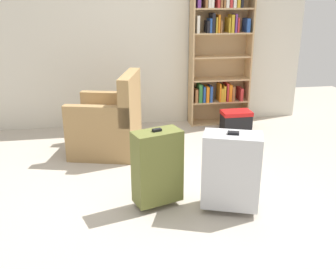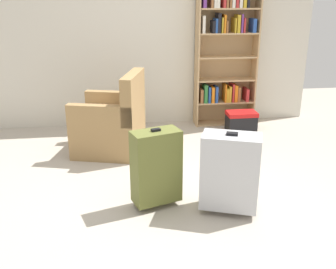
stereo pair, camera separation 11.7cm
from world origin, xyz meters
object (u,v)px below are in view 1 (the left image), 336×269
bookshelf (219,52)px  mug (154,143)px  armchair (109,125)px  suitcase_silver (231,170)px  storage_box (236,120)px  suitcase_olive (157,167)px

bookshelf → mug: (-0.98, -0.79, -0.93)m
armchair → suitcase_silver: bearing=-57.0°
mug → storage_box: (1.14, 0.42, 0.09)m
armchair → mug: size_ratio=7.50×
armchair → suitcase_silver: 1.73m
bookshelf → mug: size_ratio=15.09×
armchair → suitcase_olive: armchair is taller
armchair → suitcase_olive: 1.34m
mug → storage_box: size_ratio=0.31×
mug → armchair: bearing=-174.2°
armchair → suitcase_silver: size_ratio=1.31×
storage_box → suitcase_olive: (-1.28, -1.76, 0.22)m
suitcase_silver → suitcase_olive: size_ratio=1.00×
bookshelf → armchair: bookshelf is taller
mug → suitcase_olive: suitcase_olive is taller
armchair → mug: armchair is taller
bookshelf → mug: 1.56m
storage_box → mug: bearing=-159.7°
bookshelf → suitcase_olive: bookshelf is taller
armchair → mug: 0.58m
storage_box → bookshelf: bearing=112.8°
storage_box → suitcase_olive: size_ratio=0.55×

